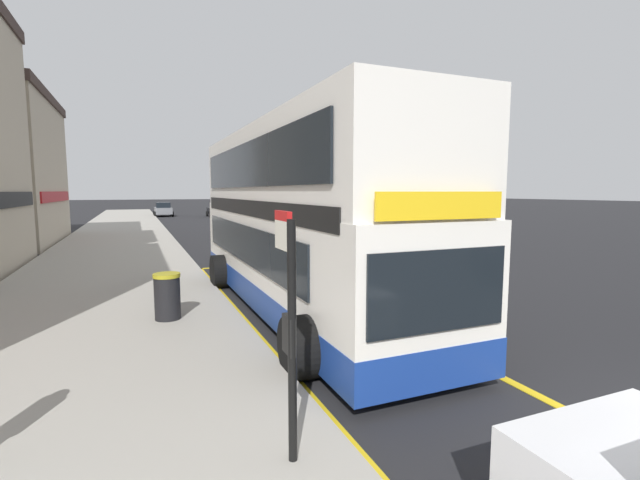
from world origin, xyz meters
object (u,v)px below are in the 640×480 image
Objects in this scene: double_decker_bus at (296,226)px; parked_car_grey_behind at (163,209)px; parked_car_black_across at (217,210)px; bus_stop_sign at (289,314)px; litter_bin at (167,296)px.

double_decker_bus is 2.64× the size of parked_car_grey_behind.
double_decker_bus is 2.64× the size of parked_car_black_across.
parked_car_black_across is at bearing 82.96° from double_decker_bus.
bus_stop_sign reaches higher than parked_car_grey_behind.
parked_car_black_across is at bearing 78.81° from litter_bin.
double_decker_bus reaches higher than litter_bin.
parked_car_grey_behind is at bearing 88.13° from bus_stop_sign.
litter_bin is at bearing -175.02° from double_decker_bus.
double_decker_bus reaches higher than bus_stop_sign.
bus_stop_sign is 2.56× the size of litter_bin.
parked_car_grey_behind is 4.19× the size of litter_bin.
bus_stop_sign is 0.61× the size of parked_car_black_across.
bus_stop_sign is at bearing -81.79° from litter_bin.
litter_bin is at bearing -92.10° from parked_car_grey_behind.
litter_bin is (-3.07, -0.27, -1.42)m from double_decker_bus.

